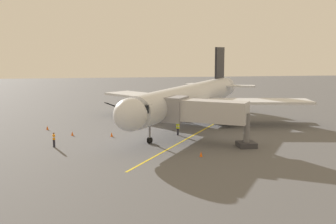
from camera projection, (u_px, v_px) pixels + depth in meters
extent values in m
plane|color=#565659|center=(184.00, 124.00, 62.09)|extent=(220.00, 220.00, 0.00)
cube|color=yellow|center=(198.00, 132.00, 55.55)|extent=(21.47, 34.01, 0.01)
cylinder|color=silver|center=(189.00, 97.00, 60.81)|extent=(21.29, 30.82, 3.80)
ellipsoid|color=silver|center=(130.00, 115.00, 44.27)|extent=(5.18, 5.31, 3.61)
cone|color=silver|center=(224.00, 87.00, 77.62)|extent=(4.49, 4.36, 3.42)
cube|color=black|center=(136.00, 108.00, 45.46)|extent=(3.59, 3.07, 0.90)
cube|color=silver|center=(253.00, 101.00, 60.95)|extent=(17.70, 8.11, 0.36)
cylinder|color=black|center=(229.00, 113.00, 59.76)|extent=(3.76, 4.10, 2.30)
cylinder|color=black|center=(226.00, 114.00, 58.17)|extent=(1.88, 1.29, 2.10)
cube|color=silver|center=(148.00, 96.00, 67.61)|extent=(14.21, 16.86, 0.36)
cylinder|color=black|center=(157.00, 108.00, 64.29)|extent=(3.76, 4.10, 2.30)
cylinder|color=black|center=(152.00, 110.00, 62.70)|extent=(1.88, 1.29, 2.10)
cube|color=black|center=(220.00, 67.00, 74.34)|extent=(2.86, 4.26, 7.20)
cube|color=silver|center=(236.00, 86.00, 73.29)|extent=(6.79, 3.89, 0.24)
cube|color=silver|center=(202.00, 85.00, 75.79)|extent=(5.95, 6.45, 0.24)
cylinder|color=slate|center=(150.00, 129.00, 48.89)|extent=(0.24, 0.24, 2.77)
cylinder|color=black|center=(150.00, 140.00, 49.09)|extent=(0.75, 0.83, 0.70)
cylinder|color=slate|center=(212.00, 110.00, 62.84)|extent=(0.24, 0.24, 2.77)
cylinder|color=black|center=(212.00, 119.00, 63.04)|extent=(0.97, 1.17, 1.10)
cylinder|color=slate|center=(180.00, 108.00, 64.87)|extent=(0.24, 0.24, 2.77)
cylinder|color=black|center=(180.00, 117.00, 65.07)|extent=(0.97, 1.17, 1.10)
cube|color=#B7B7BC|center=(209.00, 111.00, 48.31)|extent=(9.00, 6.99, 2.50)
cube|color=gray|center=(173.00, 109.00, 50.06)|extent=(4.07, 4.20, 3.00)
cylinder|color=slate|center=(247.00, 130.00, 46.83)|extent=(0.70, 0.70, 3.90)
cube|color=#333338|center=(246.00, 145.00, 47.08)|extent=(2.00, 2.00, 0.60)
cylinder|color=#23232D|center=(54.00, 143.00, 47.07)|extent=(0.26, 0.26, 0.88)
cube|color=orange|center=(54.00, 137.00, 46.96)|extent=(0.33, 0.43, 0.60)
cube|color=silver|center=(54.00, 137.00, 46.96)|extent=(0.34, 0.45, 0.10)
sphere|color=brown|center=(54.00, 133.00, 46.90)|extent=(0.22, 0.22, 0.22)
cylinder|color=#23232D|center=(178.00, 132.00, 53.80)|extent=(0.26, 0.26, 0.88)
cube|color=#D8EA19|center=(178.00, 126.00, 53.69)|extent=(0.43, 0.44, 0.60)
cube|color=silver|center=(178.00, 126.00, 53.69)|extent=(0.45, 0.47, 0.10)
sphere|color=beige|center=(178.00, 123.00, 53.63)|extent=(0.22, 0.22, 0.22)
cube|color=yellow|center=(123.00, 111.00, 71.53)|extent=(2.66, 2.44, 0.60)
cube|color=black|center=(115.00, 106.00, 70.37)|extent=(3.66, 2.76, 1.61)
cylinder|color=black|center=(120.00, 113.00, 70.35)|extent=(0.68, 0.55, 0.64)
cylinder|color=black|center=(115.00, 113.00, 71.32)|extent=(0.68, 0.55, 0.64)
cylinder|color=black|center=(127.00, 113.00, 71.32)|extent=(0.68, 0.55, 0.64)
cylinder|color=black|center=(122.00, 112.00, 72.29)|extent=(0.68, 0.55, 0.64)
cone|color=#F2590F|center=(112.00, 134.00, 52.94)|extent=(0.32, 0.32, 0.55)
cone|color=#F2590F|center=(201.00, 154.00, 42.90)|extent=(0.32, 0.32, 0.55)
cone|color=#F2590F|center=(72.00, 133.00, 53.59)|extent=(0.32, 0.32, 0.55)
cone|color=#F2590F|center=(47.00, 128.00, 57.54)|extent=(0.32, 0.32, 0.55)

